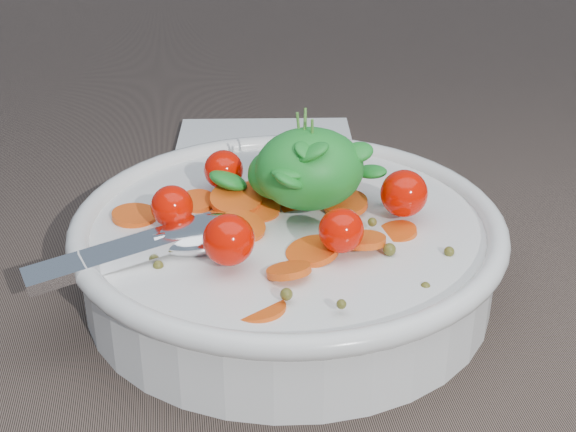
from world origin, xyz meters
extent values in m
plane|color=brown|center=(0.00, 0.00, 0.00)|extent=(6.00, 6.00, 0.00)
cylinder|color=silver|center=(-0.02, 0.03, 0.03)|extent=(0.27, 0.27, 0.05)
torus|color=silver|center=(-0.02, 0.03, 0.05)|extent=(0.28, 0.28, 0.01)
cylinder|color=silver|center=(-0.02, 0.03, 0.00)|extent=(0.13, 0.13, 0.01)
cylinder|color=brown|center=(-0.02, 0.03, 0.03)|extent=(0.24, 0.24, 0.04)
cylinder|color=#EC5713|center=(-0.02, 0.05, 0.05)|extent=(0.03, 0.03, 0.01)
cylinder|color=#EC5713|center=(-0.01, 0.05, 0.05)|extent=(0.03, 0.03, 0.01)
cylinder|color=#EC5713|center=(-0.05, 0.01, 0.06)|extent=(0.03, 0.03, 0.02)
cylinder|color=#EC5713|center=(0.02, -0.01, 0.06)|extent=(0.04, 0.04, 0.01)
cylinder|color=#EC5713|center=(-0.12, 0.05, 0.05)|extent=(0.04, 0.04, 0.01)
cylinder|color=#EC5713|center=(-0.04, 0.04, 0.06)|extent=(0.04, 0.04, 0.02)
cylinder|color=#EC5713|center=(0.02, 0.04, 0.06)|extent=(0.03, 0.03, 0.01)
cylinder|color=#EC5713|center=(0.04, 0.05, 0.05)|extent=(0.03, 0.03, 0.01)
cylinder|color=#EC5713|center=(-0.05, 0.05, 0.06)|extent=(0.04, 0.04, 0.01)
cylinder|color=#EC5713|center=(0.05, 0.00, 0.05)|extent=(0.04, 0.04, 0.01)
cylinder|color=#EC5713|center=(0.02, 0.05, 0.05)|extent=(0.03, 0.03, 0.01)
cylinder|color=#EC5713|center=(-0.03, 0.07, 0.06)|extent=(0.03, 0.03, 0.02)
cylinder|color=#EC5713|center=(0.02, 0.08, 0.05)|extent=(0.04, 0.04, 0.02)
cylinder|color=#EC5713|center=(-0.01, -0.02, 0.05)|extent=(0.04, 0.04, 0.01)
cylinder|color=#EC5713|center=(-0.01, 0.06, 0.05)|extent=(0.04, 0.04, 0.02)
cylinder|color=#EC5713|center=(-0.08, 0.06, 0.05)|extent=(0.03, 0.03, 0.01)
cylinder|color=#EC5713|center=(-0.06, 0.03, 0.05)|extent=(0.04, 0.04, 0.01)
cylinder|color=#EC5713|center=(-0.03, -0.04, 0.06)|extent=(0.03, 0.03, 0.01)
cylinder|color=#EC5713|center=(-0.05, -0.07, 0.05)|extent=(0.04, 0.04, 0.01)
sphere|color=brown|center=(-0.05, 0.01, 0.05)|extent=(0.01, 0.01, 0.01)
sphere|color=brown|center=(0.03, 0.01, 0.06)|extent=(0.01, 0.01, 0.01)
sphere|color=brown|center=(0.04, -0.02, 0.05)|extent=(0.01, 0.01, 0.01)
sphere|color=brown|center=(-0.02, 0.07, 0.06)|extent=(0.01, 0.01, 0.01)
sphere|color=brown|center=(0.02, 0.02, 0.06)|extent=(0.01, 0.01, 0.01)
sphere|color=brown|center=(0.00, -0.08, 0.06)|extent=(0.01, 0.01, 0.01)
sphere|color=brown|center=(0.05, 0.04, 0.06)|extent=(0.01, 0.01, 0.01)
sphere|color=brown|center=(0.01, 0.11, 0.05)|extent=(0.01, 0.01, 0.01)
sphere|color=brown|center=(-0.06, -0.02, 0.05)|extent=(0.01, 0.01, 0.01)
sphere|color=brown|center=(0.05, -0.06, 0.05)|extent=(0.01, 0.01, 0.01)
sphere|color=brown|center=(-0.05, 0.11, 0.06)|extent=(0.01, 0.01, 0.01)
sphere|color=brown|center=(-0.03, -0.07, 0.06)|extent=(0.01, 0.01, 0.01)
sphere|color=brown|center=(0.00, 0.11, 0.05)|extent=(0.01, 0.01, 0.01)
sphere|color=brown|center=(-0.05, -0.01, 0.05)|extent=(0.01, 0.01, 0.01)
sphere|color=brown|center=(0.07, -0.03, 0.05)|extent=(0.01, 0.01, 0.01)
sphere|color=brown|center=(0.00, 0.05, 0.05)|extent=(0.01, 0.01, 0.01)
sphere|color=brown|center=(-0.10, -0.02, 0.05)|extent=(0.01, 0.01, 0.01)
sphere|color=red|center=(0.06, 0.02, 0.07)|extent=(0.03, 0.03, 0.03)
sphere|color=red|center=(0.02, 0.09, 0.07)|extent=(0.03, 0.03, 0.03)
sphere|color=red|center=(-0.06, 0.07, 0.07)|extent=(0.03, 0.03, 0.03)
sphere|color=red|center=(-0.09, 0.02, 0.07)|extent=(0.03, 0.03, 0.03)
sphere|color=red|center=(-0.06, -0.03, 0.07)|extent=(0.03, 0.03, 0.03)
sphere|color=red|center=(0.01, -0.02, 0.07)|extent=(0.03, 0.03, 0.03)
ellipsoid|color=#20902B|center=(0.00, 0.04, 0.08)|extent=(0.07, 0.06, 0.05)
ellipsoid|color=#20902B|center=(-0.02, 0.05, 0.08)|extent=(0.04, 0.04, 0.03)
ellipsoid|color=#20902B|center=(-0.01, 0.03, 0.10)|extent=(0.02, 0.02, 0.01)
ellipsoid|color=#20902B|center=(0.00, 0.04, 0.09)|extent=(0.03, 0.03, 0.01)
ellipsoid|color=#20902B|center=(-0.01, 0.05, 0.09)|extent=(0.03, 0.03, 0.03)
ellipsoid|color=#20902B|center=(0.03, 0.03, 0.10)|extent=(0.02, 0.02, 0.02)
ellipsoid|color=#20902B|center=(0.01, 0.02, 0.08)|extent=(0.03, 0.03, 0.02)
ellipsoid|color=#20902B|center=(0.02, 0.04, 0.09)|extent=(0.03, 0.03, 0.02)
ellipsoid|color=#20902B|center=(0.00, 0.04, 0.10)|extent=(0.03, 0.03, 0.02)
ellipsoid|color=#20902B|center=(0.00, 0.03, 0.10)|extent=(0.03, 0.03, 0.03)
ellipsoid|color=#20902B|center=(-0.05, 0.06, 0.07)|extent=(0.04, 0.04, 0.02)
ellipsoid|color=#20902B|center=(0.04, 0.04, 0.08)|extent=(0.03, 0.03, 0.01)
ellipsoid|color=#20902B|center=(-0.01, 0.05, 0.08)|extent=(0.02, 0.02, 0.02)
ellipsoid|color=#20902B|center=(-0.01, 0.04, 0.10)|extent=(0.02, 0.03, 0.01)
ellipsoid|color=#20902B|center=(0.00, 0.03, 0.09)|extent=(0.02, 0.02, 0.01)
ellipsoid|color=#20902B|center=(0.01, 0.03, 0.09)|extent=(0.02, 0.03, 0.02)
ellipsoid|color=#20902B|center=(-0.02, 0.01, 0.09)|extent=(0.03, 0.03, 0.02)
ellipsoid|color=#20902B|center=(-0.01, 0.02, 0.10)|extent=(0.02, 0.02, 0.01)
ellipsoid|color=#20902B|center=(-0.01, 0.05, 0.09)|extent=(0.03, 0.03, 0.03)
ellipsoid|color=#20902B|center=(0.00, 0.02, 0.10)|extent=(0.03, 0.03, 0.02)
ellipsoid|color=#20902B|center=(0.00, 0.05, 0.10)|extent=(0.03, 0.02, 0.02)
ellipsoid|color=#20902B|center=(-0.02, 0.02, 0.09)|extent=(0.03, 0.02, 0.01)
cylinder|color=#4C8C33|center=(-0.01, 0.04, 0.10)|extent=(0.01, 0.00, 0.05)
cylinder|color=#4C8C33|center=(0.00, 0.03, 0.10)|extent=(0.00, 0.01, 0.05)
cylinder|color=#4C8C33|center=(0.00, 0.05, 0.10)|extent=(0.00, 0.01, 0.04)
cylinder|color=#4C8C33|center=(-0.01, 0.04, 0.10)|extent=(0.00, 0.01, 0.05)
ellipsoid|color=silver|center=(-0.07, 0.01, 0.06)|extent=(0.07, 0.06, 0.02)
cube|color=silver|center=(-0.12, -0.01, 0.06)|extent=(0.12, 0.06, 0.02)
cylinder|color=silver|center=(-0.09, 0.00, 0.06)|extent=(0.02, 0.02, 0.01)
cube|color=white|center=(-0.01, 0.26, 0.00)|extent=(0.18, 0.16, 0.01)
camera|label=1|loc=(-0.08, -0.43, 0.29)|focal=50.00mm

